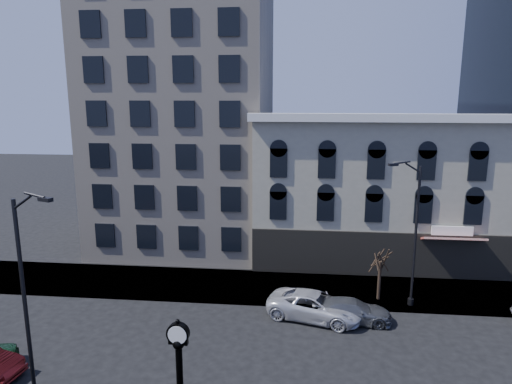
# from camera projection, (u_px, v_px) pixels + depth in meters

# --- Properties ---
(ground) EXTENTS (160.00, 160.00, 0.00)m
(ground) POSITION_uv_depth(u_px,v_px,m) (214.00, 344.00, 25.78)
(ground) COLOR black
(ground) RESTS_ON ground
(sidewalk_far) EXTENTS (160.00, 6.00, 0.12)m
(sidewalk_far) POSITION_uv_depth(u_px,v_px,m) (235.00, 286.00, 33.55)
(sidewalk_far) COLOR gray
(sidewalk_far) RESTS_ON ground
(cream_tower) EXTENTS (15.90, 15.40, 42.50)m
(cream_tower) POSITION_uv_depth(u_px,v_px,m) (183.00, 32.00, 40.77)
(cream_tower) COLOR beige
(cream_tower) RESTS_ON ground
(victorian_row) EXTENTS (22.60, 11.19, 12.50)m
(victorian_row) POSITION_uv_depth(u_px,v_px,m) (387.00, 189.00, 38.81)
(victorian_row) COLOR #ABA58D
(victorian_row) RESTS_ON ground
(street_clock) EXTENTS (1.02, 1.02, 4.51)m
(street_clock) POSITION_uv_depth(u_px,v_px,m) (180.00, 372.00, 19.52)
(street_clock) COLOR black
(street_clock) RESTS_ON sidewalk_near
(street_lamp_near) EXTENTS (2.50, 1.13, 10.06)m
(street_lamp_near) POSITION_uv_depth(u_px,v_px,m) (30.00, 246.00, 18.72)
(street_lamp_near) COLOR black
(street_lamp_near) RESTS_ON sidewalk_near
(street_lamp_far) EXTENTS (2.46, 1.08, 9.87)m
(street_lamp_far) POSITION_uv_depth(u_px,v_px,m) (408.00, 196.00, 28.68)
(street_lamp_far) COLOR black
(street_lamp_far) RESTS_ON sidewalk_far
(bare_tree_far) EXTENTS (2.52, 2.52, 4.33)m
(bare_tree_far) POSITION_uv_depth(u_px,v_px,m) (381.00, 254.00, 30.58)
(bare_tree_far) COLOR #322419
(bare_tree_far) RESTS_ON sidewalk_far
(car_far_a) EXTENTS (6.48, 4.23, 1.66)m
(car_far_a) POSITION_uv_depth(u_px,v_px,m) (315.00, 306.00, 28.62)
(car_far_a) COLOR silver
(car_far_a) RESTS_ON ground
(car_far_b) EXTENTS (4.94, 2.08, 1.42)m
(car_far_b) POSITION_uv_depth(u_px,v_px,m) (352.00, 311.00, 28.22)
(car_far_b) COLOR #595B60
(car_far_b) RESTS_ON ground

